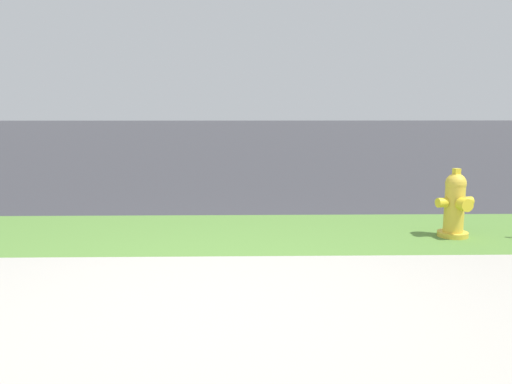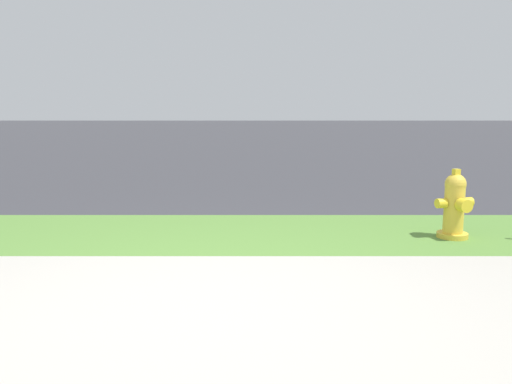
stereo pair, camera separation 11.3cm
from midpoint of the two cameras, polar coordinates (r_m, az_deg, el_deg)
name	(u,v)px [view 2 (the right image)]	position (r m, az deg, el deg)	size (l,w,h in m)	color
ground_plane	(198,312)	(3.05, -5.57, -13.47)	(120.00, 120.00, 0.00)	#38383D
sidewalk_pavement	(198,311)	(3.05, -5.57, -13.38)	(18.00, 2.22, 0.01)	#ADA89E
grass_verge	(221,232)	(4.89, -3.32, -4.64)	(18.00, 1.65, 0.01)	#568438
fire_hydrant_mid_block	(456,206)	(4.99, 22.52, -1.47)	(0.37, 0.34, 0.65)	gold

